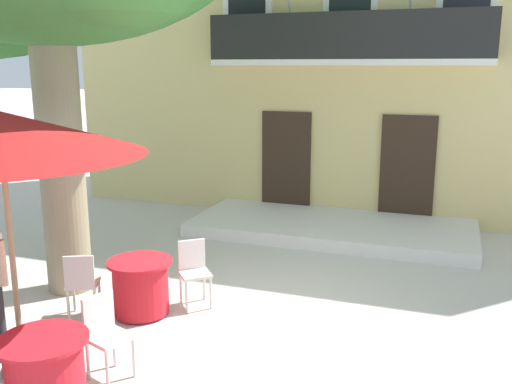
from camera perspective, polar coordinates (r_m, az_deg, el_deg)
The scene contains 9 objects.
ground_plane at distance 7.93m, azimuth 1.03°, elevation -11.79°, with size 120.00×120.00×0.00m, color beige.
building_facade at distance 14.01m, azimuth 10.90°, elevation 14.37°, with size 13.00×5.09×7.50m.
entrance_step_platform at distance 11.33m, azimuth 7.65°, elevation -3.62°, with size 5.49×2.38×0.25m, color silver.
cafe_table_near_tree at distance 6.04m, azimuth -20.52°, elevation -16.80°, with size 0.86×0.86×0.76m.
cafe_chair_near_tree_1 at distance 6.38m, azimuth -15.01°, elevation -13.36°, with size 0.51×0.51×0.91m.
cafe_table_middle at distance 7.80m, azimuth -11.56°, elevation -9.34°, with size 0.86×0.86×0.76m.
cafe_chair_middle_0 at distance 7.96m, azimuth -6.31°, elevation -7.66°, with size 0.56×0.56×0.91m.
cafe_chair_middle_1 at distance 7.80m, azimuth -17.21°, elevation -8.59°, with size 0.53×0.53×0.91m.
cafe_umbrella at distance 6.18m, azimuth -24.45°, elevation 5.29°, with size 2.90×2.90×2.85m.
Camera 1 is at (2.28, -6.84, 3.29)m, focal length 39.59 mm.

